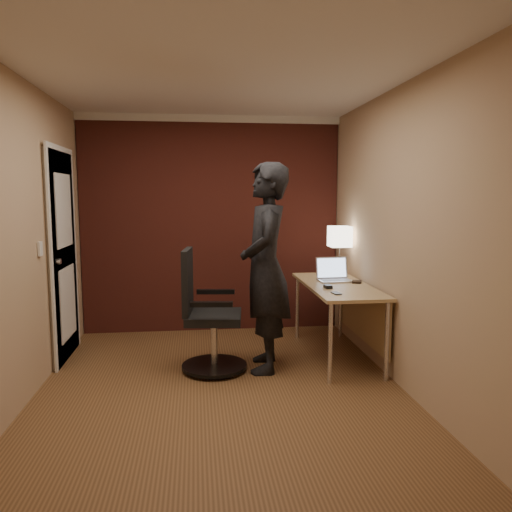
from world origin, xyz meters
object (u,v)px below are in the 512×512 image
Objects in this scene: phone at (336,293)px; wallet at (357,282)px; desk_lamp at (340,237)px; person at (265,268)px; mouse at (328,287)px; office_chair at (206,319)px; laptop at (333,274)px; desk at (344,297)px.

phone is 0.62m from wallet.
person reaches higher than desk_lamp.
mouse is 0.64m from person.
office_chair is (-1.45, -0.76, -0.66)m from desk_lamp.
laptop is 0.91m from person.
mouse reaches higher than desk.
wallet reaches higher than desk.
person is at bearing -140.09° from desk_lamp.
laptop is at bearing 19.46° from office_chair.
desk_lamp is (0.10, 0.51, 0.55)m from desk.
person is at bearing -148.59° from laptop.
desk_lamp is 4.86× the size of wallet.
mouse is at bearing 101.64° from person.
laptop is 0.45m from mouse.
office_chair reaches higher than phone.
desk is 13.64× the size of wallet.
phone is at bearing 77.09° from person.
mouse reaches higher than phone.
mouse is (-0.31, -0.71, -0.40)m from desk_lamp.
laptop reaches higher than phone.
office_chair is at bearing -152.48° from desk_lamp.
office_chair is (-1.31, -0.46, -0.31)m from laptop.
laptop is 0.18× the size of person.
desk_lamp is at bearing 63.91° from phone.
person is at bearing -162.53° from desk.
office_chair is 0.71m from person.
person is (-0.60, -0.06, 0.20)m from mouse.
mouse is at bearing -112.24° from laptop.
wallet is (0.36, 0.24, -0.01)m from mouse.
desk is 13.04× the size of phone.
person is at bearing -177.10° from mouse.
wallet is at bearing 16.88° from desk.
desk is 0.75m from desk_lamp.
mouse is 0.87× the size of phone.
phone is 0.11× the size of office_chair.
laptop is (-0.05, 0.21, 0.19)m from desk.
person is (-0.77, -0.47, 0.15)m from laptop.
office_chair is at bearing -168.94° from wallet.
phone is 1.19m from office_chair.
laptop is at bearing 67.97° from phone.
desk_lamp reaches higher than office_chair.
office_chair is (-1.36, -0.25, -0.12)m from desk.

